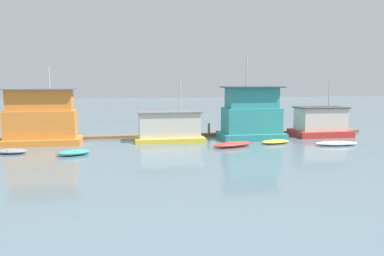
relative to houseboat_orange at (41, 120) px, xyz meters
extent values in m
plane|color=slate|center=(14.82, 0.11, -2.41)|extent=(200.00, 200.00, 0.00)
cube|color=brown|center=(14.82, 3.20, -2.26)|extent=(42.40, 1.76, 0.30)
cube|color=orange|center=(0.00, 0.00, -2.10)|extent=(7.49, 3.23, 0.61)
cube|color=orange|center=(0.00, 0.00, -0.45)|extent=(6.59, 2.32, 2.71)
cube|color=orange|center=(0.00, 0.00, 1.93)|extent=(6.05, 1.79, 2.05)
cube|color=slate|center=(0.00, 0.00, 3.01)|extent=(6.89, 2.62, 0.12)
cylinder|color=#B2B2B7|center=(0.95, 0.00, 4.12)|extent=(0.12, 0.12, 2.08)
cube|color=gold|center=(12.57, -0.22, -2.18)|extent=(7.10, 3.37, 0.45)
cube|color=beige|center=(12.57, -0.22, -0.70)|extent=(6.19, 2.46, 2.52)
cube|color=slate|center=(12.57, -0.22, 0.62)|extent=(6.49, 2.76, 0.12)
cylinder|color=#B2B2B7|center=(13.72, -0.22, 2.24)|extent=(0.12, 0.12, 3.11)
cube|color=teal|center=(21.40, -0.21, -2.06)|extent=(6.75, 4.14, 0.69)
cube|color=teal|center=(21.40, -0.21, -0.39)|extent=(5.87, 3.26, 2.65)
cube|color=teal|center=(21.40, -0.21, 2.01)|extent=(5.25, 2.63, 2.15)
cube|color=#38383D|center=(21.40, -0.21, 3.14)|extent=(6.17, 3.56, 0.12)
cylinder|color=#B2B2B7|center=(20.79, -0.21, 4.96)|extent=(0.12, 0.12, 3.52)
cube|color=red|center=(29.83, 0.45, -2.07)|extent=(6.25, 4.00, 0.68)
cube|color=beige|center=(29.83, 0.45, -0.48)|extent=(5.16, 2.91, 2.49)
cube|color=#38383D|center=(29.83, 0.45, 0.82)|extent=(5.46, 3.21, 0.12)
cylinder|color=#B2B2B7|center=(30.74, 0.45, 2.36)|extent=(0.12, 0.12, 2.96)
ellipsoid|color=gray|center=(-1.64, -4.38, -2.21)|extent=(2.99, 2.04, 0.40)
cube|color=#997F60|center=(-1.64, -4.38, -2.06)|extent=(0.43, 1.26, 0.08)
ellipsoid|color=teal|center=(3.78, -6.21, -2.17)|extent=(3.01, 2.17, 0.48)
cube|color=#997F60|center=(3.78, -6.21, -2.00)|extent=(0.52, 1.13, 0.08)
ellipsoid|color=red|center=(18.02, -4.68, -2.16)|extent=(4.37, 2.61, 0.49)
cube|color=#997F60|center=(18.02, -4.68, -1.99)|extent=(0.52, 1.16, 0.08)
ellipsoid|color=yellow|center=(22.80, -3.56, -2.22)|extent=(3.30, 2.02, 0.38)
cube|color=#997F60|center=(22.80, -3.56, -2.08)|extent=(0.41, 1.19, 0.08)
ellipsoid|color=white|center=(28.17, -5.66, -2.21)|extent=(4.27, 1.81, 0.40)
cube|color=#997F60|center=(28.17, -5.66, -2.07)|extent=(0.27, 1.21, 0.08)
cylinder|color=#846B4C|center=(1.16, 2.06, -1.43)|extent=(0.30, 0.30, 1.95)
cylinder|color=brown|center=(17.27, 2.06, -1.66)|extent=(0.25, 0.25, 1.50)
cylinder|color=brown|center=(20.56, 2.06, -1.46)|extent=(0.21, 0.21, 1.89)
camera|label=1|loc=(8.05, -38.28, 3.77)|focal=35.00mm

